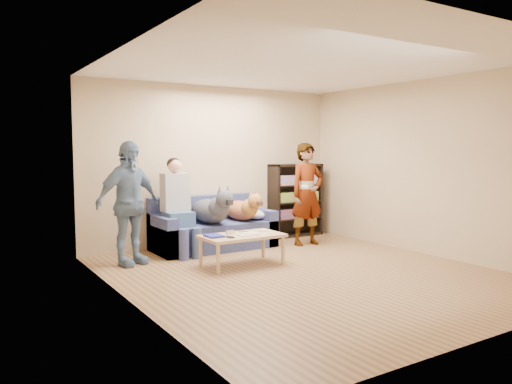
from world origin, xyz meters
TOP-DOWN VIEW (x-y plane):
  - ground at (0.00, 0.00)m, footprint 5.00×5.00m
  - ceiling at (0.00, 0.00)m, footprint 5.00×5.00m
  - wall_back at (0.00, 2.50)m, footprint 4.50×0.00m
  - wall_front at (0.00, -2.50)m, footprint 4.50×0.00m
  - wall_left at (-2.25, 0.00)m, footprint 0.00×5.00m
  - wall_right at (2.25, 0.00)m, footprint 0.00×5.00m
  - blanket at (0.50, 1.94)m, footprint 0.42×0.35m
  - person_standing_right at (1.20, 1.53)m, footprint 0.62×0.41m
  - person_standing_left at (-1.73, 1.69)m, footprint 1.07×0.71m
  - held_controller at (1.00, 1.33)m, footprint 0.07×0.12m
  - notebook_blue at (-0.85, 0.89)m, footprint 0.20×0.26m
  - papers at (-0.40, 0.74)m, footprint 0.26×0.20m
  - magazine at (-0.37, 0.76)m, footprint 0.22×0.17m
  - camera_silver at (-0.57, 0.96)m, footprint 0.11×0.06m
  - controller_a at (-0.17, 0.94)m, footprint 0.04×0.13m
  - controller_b at (-0.09, 0.86)m, footprint 0.09×0.06m
  - headphone_cup_a at (-0.25, 0.82)m, footprint 0.07×0.07m
  - headphone_cup_b at (-0.25, 0.90)m, footprint 0.07×0.07m
  - pen_orange at (-0.47, 0.68)m, footprint 0.13×0.06m
  - pen_black at (-0.33, 1.02)m, footprint 0.13×0.08m
  - wallet at (-0.70, 0.72)m, footprint 0.07×0.12m
  - sofa at (-0.25, 2.10)m, footprint 1.90×0.85m
  - person_seated at (-0.89, 1.97)m, footprint 0.40×0.73m
  - dog_gray at (-0.35, 1.90)m, footprint 0.43×1.26m
  - dog_tan at (0.22, 1.94)m, footprint 0.36×1.14m
  - coffee_table at (-0.45, 0.84)m, footprint 1.10×0.60m
  - bookshelf at (1.55, 2.33)m, footprint 1.00×0.34m

SIDE VIEW (x-z plane):
  - ground at x=0.00m, z-range 0.00..0.00m
  - sofa at x=-0.25m, z-range -0.13..0.69m
  - coffee_table at x=-0.45m, z-range 0.16..0.58m
  - pen_orange at x=-0.47m, z-range 0.42..0.43m
  - pen_black at x=-0.33m, z-range 0.42..0.43m
  - papers at x=-0.40m, z-range 0.42..0.43m
  - wallet at x=-0.70m, z-range 0.42..0.43m
  - headphone_cup_a at x=-0.25m, z-range 0.42..0.44m
  - headphone_cup_b at x=-0.25m, z-range 0.42..0.44m
  - notebook_blue at x=-0.85m, z-range 0.42..0.45m
  - controller_a at x=-0.17m, z-range 0.42..0.45m
  - controller_b at x=-0.09m, z-range 0.42..0.45m
  - magazine at x=-0.37m, z-range 0.43..0.45m
  - camera_silver at x=-0.57m, z-range 0.42..0.47m
  - blanket at x=0.50m, z-range 0.43..0.57m
  - dog_tan at x=0.22m, z-range 0.35..0.88m
  - dog_gray at x=-0.35m, z-range 0.34..0.96m
  - bookshelf at x=1.55m, z-range 0.03..1.33m
  - person_seated at x=-0.89m, z-range 0.04..1.51m
  - person_standing_right at x=1.20m, z-range 0.00..1.67m
  - person_standing_left at x=-1.73m, z-range 0.00..1.69m
  - held_controller at x=1.00m, z-range 0.98..1.00m
  - wall_back at x=0.00m, z-range -0.95..3.55m
  - wall_front at x=0.00m, z-range -0.95..3.55m
  - wall_left at x=-2.25m, z-range -1.20..3.80m
  - wall_right at x=2.25m, z-range -1.20..3.80m
  - ceiling at x=0.00m, z-range 2.60..2.60m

